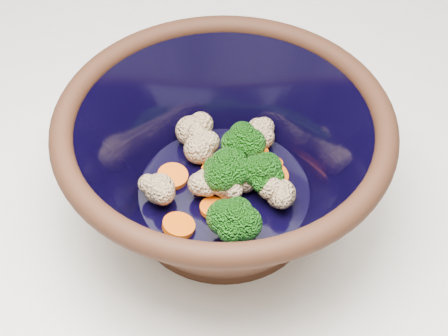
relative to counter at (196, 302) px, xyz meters
name	(u,v)px	position (x,y,z in m)	size (l,w,h in m)	color
counter	(196,302)	(0.00, 0.00, 0.00)	(1.20, 1.20, 0.90)	white
mixing_bowl	(224,159)	(0.10, -0.11, 0.53)	(0.39, 0.39, 0.14)	black
vegetable_pile	(230,172)	(0.10, -0.11, 0.50)	(0.15, 0.16, 0.05)	#608442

